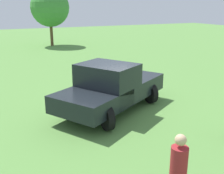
# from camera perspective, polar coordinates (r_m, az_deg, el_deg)

# --- Properties ---
(ground_plane) EXTENTS (80.00, 80.00, 0.00)m
(ground_plane) POSITION_cam_1_polar(r_m,az_deg,el_deg) (10.64, 0.09, -4.41)
(ground_plane) COLOR #54843D
(pickup_truck) EXTENTS (4.13, 5.16, 1.82)m
(pickup_truck) POSITION_cam_1_polar(r_m,az_deg,el_deg) (10.09, -0.39, 0.10)
(pickup_truck) COLOR black
(pickup_truck) RESTS_ON ground_plane
(person_bystander) EXTENTS (0.43, 0.43, 1.63)m
(person_bystander) POSITION_cam_1_polar(r_m,az_deg,el_deg) (5.41, 13.63, -16.41)
(person_bystander) COLOR black
(person_bystander) RESTS_ON ground_plane
(tree_back_left) EXTENTS (3.65, 3.65, 5.46)m
(tree_back_left) POSITION_cam_1_polar(r_m,az_deg,el_deg) (27.72, -12.80, 15.85)
(tree_back_left) COLOR brown
(tree_back_left) RESTS_ON ground_plane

